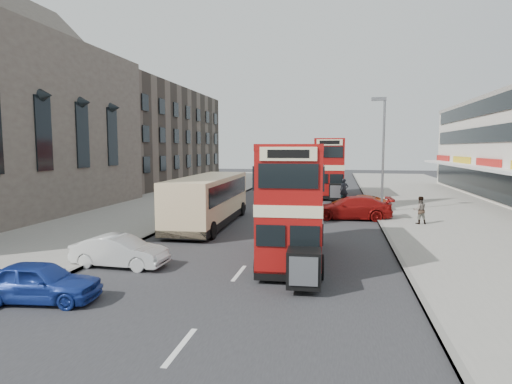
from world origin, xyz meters
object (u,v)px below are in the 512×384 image
Objects in this scene: car_left_near at (39,282)px; street_lamp at (382,146)px; cyclist at (344,196)px; car_right_a at (351,208)px; pedestrian_near at (420,210)px; coach at (209,199)px; bus_main at (294,202)px; bus_second at (330,167)px; car_right_b at (359,203)px; car_left_front at (120,251)px.

street_lamp is at bearing -36.97° from car_left_near.
car_left_near is 25.62m from cyclist.
car_right_a reaches higher than car_left_near.
street_lamp is at bearing -79.66° from pedestrian_near.
pedestrian_near is (12.39, 1.99, -0.63)m from coach.
car_left_near is (-7.01, -6.39, -1.81)m from bus_main.
cyclist reaches higher than car_left_near.
street_lamp reaches higher than bus_main.
coach is 13.47m from car_left_near.
coach is at bearing -148.01° from street_lamp.
bus_second is at bearing -95.16° from bus_main.
bus_main is 15.36m from car_right_b.
bus_second reaches higher than bus_main.
car_left_near is at bearing 37.52° from pedestrian_near.
bus_second reaches higher than cyclist.
bus_main reaches higher than car_right_a.
car_right_a is at bearing 22.33° from coach.
car_right_b is (3.33, 14.88, -1.84)m from bus_main.
cyclist reaches higher than car_right_b.
car_left_near is 0.86× the size of car_right_b.
car_right_b is 2.83m from cyclist.
bus_second is 2.30× the size of car_right_b.
bus_main is at bearing -104.38° from cyclist.
bus_second is 9.75m from car_right_b.
car_left_near is 4.01m from car_left_front.
pedestrian_near is at bearing -70.22° from cyclist.
car_left_front is 1.72× the size of cyclist.
bus_second is at bearing 66.75° from coach.
pedestrian_near is 0.76× the size of cyclist.
pedestrian_near is (3.91, -1.78, 0.23)m from car_right_a.
bus_main is at bearing -67.53° from car_left_front.
street_lamp is 12.87m from coach.
car_right_b is (9.15, 7.89, -1.02)m from coach.
car_right_a is at bearing -106.79° from bus_main.
bus_second is 4.43× the size of cyclist.
street_lamp is 23.57m from car_left_near.
car_left_near is at bearing -96.72° from coach.
bus_second reaches higher than pedestrian_near.
car_right_b is at bearing 167.52° from car_right_a.
pedestrian_near reaches higher than car_left_near.
car_right_b is (2.38, -9.19, -2.21)m from bus_second.
car_right_a is 6.75m from cyclist.
pedestrian_near is at bearing 109.60° from bus_second.
street_lamp is 1.93× the size of car_right_b.
car_right_a is at bearing -35.54° from pedestrian_near.
car_left_near is 1.67× the size of cyclist.
street_lamp is 6.25m from pedestrian_near.
coach is (-6.77, -17.08, -1.18)m from bus_second.
car_right_b is at bearing 39.14° from coach.
bus_main is at bearing -109.28° from street_lamp.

